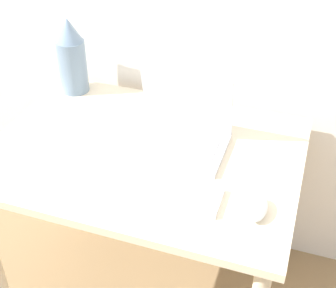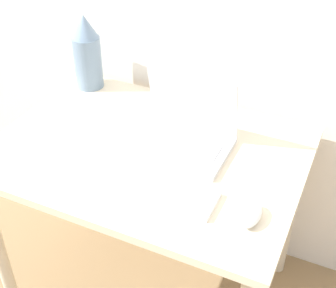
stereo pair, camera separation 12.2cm
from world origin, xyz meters
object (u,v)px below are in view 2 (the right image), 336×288
at_px(keyboard, 152,188).
at_px(vase, 87,53).
at_px(mouse, 251,214).
at_px(laptop, 186,132).

bearing_deg(keyboard, vase, 137.54).
height_order(keyboard, vase, vase).
bearing_deg(vase, keyboard, -42.46).
bearing_deg(mouse, keyboard, -178.59).
distance_m(laptop, mouse, 0.40).
bearing_deg(keyboard, mouse, 1.41).
relative_size(laptop, mouse, 2.85).
relative_size(laptop, keyboard, 0.78).
bearing_deg(vase, mouse, -29.74).
bearing_deg(vase, laptop, -22.89).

